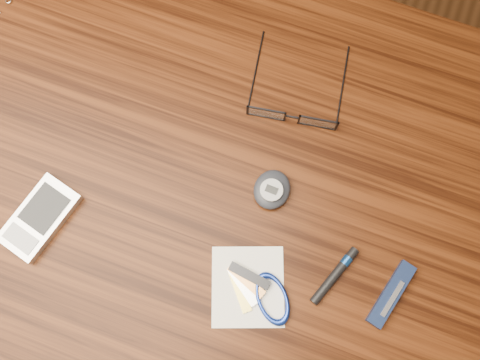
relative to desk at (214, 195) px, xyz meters
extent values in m
plane|color=#472814|center=(0.00, 0.00, -0.65)|extent=(3.80, 3.80, 0.00)
cube|color=#381808|center=(0.00, 0.00, 0.08)|extent=(1.00, 0.70, 0.03)
cylinder|color=#4C2814|center=(-0.45, 0.30, -0.29)|extent=(0.05, 0.05, 0.71)
cylinder|color=#4C2814|center=(0.45, 0.30, -0.29)|extent=(0.05, 0.05, 0.71)
cube|color=black|center=(0.04, 0.11, 0.12)|extent=(0.05, 0.01, 0.03)
cube|color=white|center=(0.04, 0.11, 0.12)|extent=(0.05, 0.01, 0.02)
cylinder|color=black|center=(0.00, 0.17, 0.10)|extent=(0.02, 0.13, 0.00)
cube|color=black|center=(0.11, 0.12, 0.12)|extent=(0.05, 0.01, 0.03)
cube|color=white|center=(0.11, 0.12, 0.12)|extent=(0.05, 0.01, 0.02)
cylinder|color=black|center=(0.13, 0.19, 0.10)|extent=(0.02, 0.13, 0.00)
cube|color=black|center=(0.08, 0.12, 0.12)|extent=(0.02, 0.01, 0.00)
torus|color=silver|center=(-0.38, 0.15, 0.11)|extent=(0.01, 0.01, 0.00)
cube|color=#B7B7BB|center=(-0.19, -0.13, 0.11)|extent=(0.08, 0.12, 0.01)
cube|color=black|center=(-0.19, -0.12, 0.12)|extent=(0.06, 0.07, 0.00)
cube|color=#919398|center=(-0.20, -0.16, 0.12)|extent=(0.05, 0.03, 0.00)
ellipsoid|color=#20232B|center=(0.08, 0.01, 0.11)|extent=(0.05, 0.06, 0.02)
cylinder|color=gray|center=(0.08, 0.01, 0.12)|extent=(0.03, 0.03, 0.00)
cube|color=black|center=(0.08, 0.01, 0.12)|extent=(0.02, 0.01, 0.00)
cube|color=white|center=(0.10, -0.12, 0.10)|extent=(0.12, 0.13, 0.00)
torus|color=navy|center=(0.13, -0.12, 0.11)|extent=(0.08, 0.08, 0.01)
cube|color=#A4913A|center=(0.09, -0.13, 0.10)|extent=(0.05, 0.05, 0.00)
cube|color=silver|center=(0.09, -0.12, 0.11)|extent=(0.05, 0.04, 0.00)
cube|color=#A16D39|center=(0.09, -0.11, 0.11)|extent=(0.06, 0.03, 0.00)
cube|color=black|center=(0.09, -0.11, 0.11)|extent=(0.06, 0.02, 0.00)
cube|color=#0E1A3B|center=(0.27, -0.06, 0.11)|extent=(0.04, 0.09, 0.01)
cube|color=silver|center=(0.27, -0.07, 0.11)|extent=(0.02, 0.05, 0.00)
cylinder|color=black|center=(0.20, -0.07, 0.11)|extent=(0.04, 0.09, 0.01)
cylinder|color=#174594|center=(0.21, -0.04, 0.11)|extent=(0.02, 0.02, 0.01)
camera|label=1|loc=(0.10, -0.16, 0.81)|focal=40.00mm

